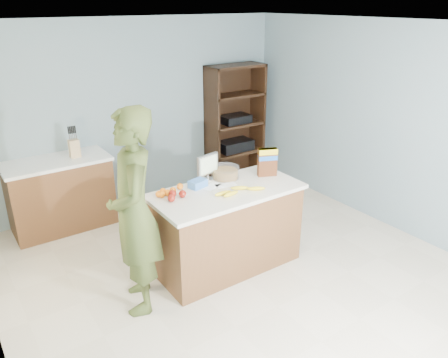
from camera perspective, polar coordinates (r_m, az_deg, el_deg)
floor at (r=4.68m, az=2.49°, el=-12.78°), size 4.50×5.00×0.02m
walls at (r=3.96m, az=2.89°, el=7.14°), size 4.52×5.02×2.51m
counter_peninsula at (r=4.66m, az=0.35°, el=-6.85°), size 1.56×0.76×0.90m
back_cabinet at (r=5.80m, az=-20.56°, el=-1.82°), size 1.24×0.62×0.90m
shelving_unit at (r=6.88m, az=1.21°, el=7.00°), size 0.90×0.40×1.80m
person at (r=3.93m, az=-11.64°, el=-4.40°), size 0.66×0.81×1.91m
knife_block at (r=5.63m, az=-18.98°, el=3.88°), size 0.12×0.10×0.31m
envelopes at (r=4.53m, az=-0.66°, el=-0.87°), size 0.38×0.22×0.00m
bananas at (r=4.36m, az=1.78°, el=-1.55°), size 0.53×0.24×0.04m
apples at (r=4.25m, az=-6.36°, el=-2.12°), size 0.21×0.16×0.08m
oranges at (r=4.35m, az=-7.31°, el=-1.65°), size 0.33×0.15×0.07m
blue_carton at (r=4.49m, az=-3.44°, el=-0.62°), size 0.20×0.16×0.08m
salad_bowl at (r=4.71m, az=0.17°, el=0.81°), size 0.30×0.30×0.13m
tv at (r=4.63m, az=-2.14°, el=1.75°), size 0.28×0.12×0.28m
cereal_box at (r=4.75m, az=5.69°, el=2.48°), size 0.22×0.15×0.31m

